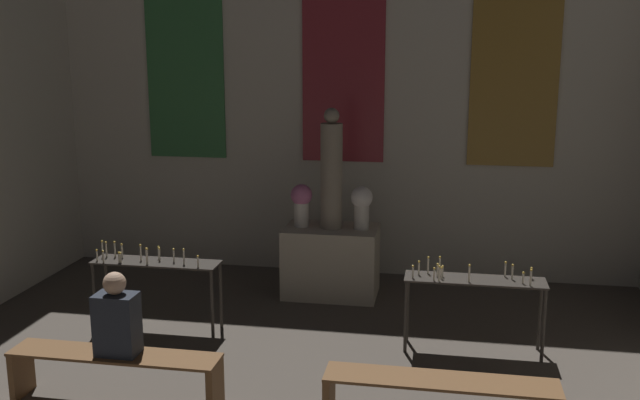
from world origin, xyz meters
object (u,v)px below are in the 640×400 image
Objects in this scene: pew_back_left at (115,367)px; pew_back_right at (440,394)px; flower_vase_left at (301,202)px; flower_vase_right at (362,204)px; person_seated at (117,319)px; altar at (331,261)px; candle_rack_right at (474,289)px; statue at (331,172)px; candle_rack_left at (155,270)px.

pew_back_left is 1.00× the size of pew_back_right.
flower_vase_left is 1.00× the size of flower_vase_right.
flower_vase_left is 3.31m from person_seated.
altar reaches higher than pew_back_left.
candle_rack_right is at bearing -34.73° from flower_vase_left.
statue reaches higher than flower_vase_right.
pew_back_left is at bearing -108.10° from flower_vase_left.
candle_rack_right is at bearing -40.26° from statue.
flower_vase_left is 0.76m from flower_vase_right.
statue reaches higher than candle_rack_right.
flower_vase_left is 0.38× the size of candle_rack_left.
flower_vase_left is at bearing 180.00° from flower_vase_right.
flower_vase_right reaches higher than person_seated.
person_seated is (-1.74, -3.14, -0.39)m from flower_vase_right.
candle_rack_right is (3.44, 0.00, -0.00)m from candle_rack_left.
candle_rack_right is at bearing 28.50° from pew_back_left.
statue is (0.00, 0.00, 1.14)m from altar.
statue reaches higher than candle_rack_left.
flower_vase_right is 2.03m from candle_rack_right.
flower_vase_left and flower_vase_right have the same top height.
statue is 2.43m from candle_rack_left.
person_seated reaches higher than candle_rack_right.
candle_rack_left reaches higher than pew_back_left.
candle_rack_left is at bearing -133.00° from flower_vase_left.
pew_back_left is at bearing 180.00° from pew_back_right.
altar is 2.27m from candle_rack_left.
flower_vase_left is at bearing 180.00° from altar.
pew_back_left is 2.54× the size of person_seated.
candle_rack_right reaches higher than altar.
candle_rack_left is at bearing -145.50° from flower_vase_right.
pew_back_left is (-1.41, -3.14, -0.10)m from altar.
pew_back_right is at bearing 0.00° from pew_back_left.
flower_vase_left is 0.28× the size of pew_back_left.
altar is at bearing 0.00° from statue.
candle_rack_right is (2.09, -1.45, -0.52)m from flower_vase_left.
altar is at bearing 39.95° from candle_rack_left.
pew_back_left is (-1.03, -3.14, -0.85)m from flower_vase_left.
pew_back_right is (1.03, -3.14, -0.85)m from flower_vase_right.
flower_vase_right is at bearing 0.00° from altar.
flower_vase_left is at bearing 71.90° from pew_back_left.
statue is at bearing 139.74° from candle_rack_right.
flower_vase_left is 3.41m from pew_back_left.
person_seated is at bearing -107.37° from flower_vase_left.
person_seated is (-1.36, -3.14, -0.78)m from statue.
altar is 0.84m from flower_vase_left.
person_seated reaches higher than pew_back_left.
candle_rack_left is 3.44m from candle_rack_right.
candle_rack_left is at bearing 100.91° from pew_back_left.
candle_rack_right is 3.51m from person_seated.
person_seated is at bearing -180.00° from pew_back_right.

